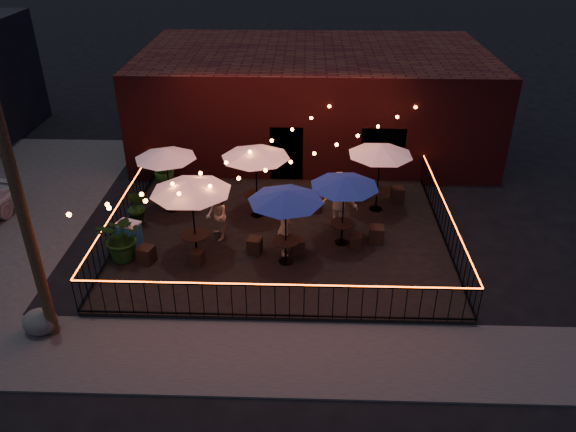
{
  "coord_description": "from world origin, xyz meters",
  "views": [
    {
      "loc": [
        0.68,
        -12.98,
        9.3
      ],
      "look_at": [
        0.2,
        1.55,
        1.08
      ],
      "focal_mm": 35.0,
      "sensor_mm": 36.0,
      "label": 1
    }
  ],
  "objects_px": {
    "cafe_table_4": "(345,182)",
    "cafe_table_2": "(286,197)",
    "cafe_table_1": "(165,154)",
    "cafe_table_5": "(381,151)",
    "cafe_table_3": "(256,153)",
    "cooler": "(130,235)",
    "utility_pole": "(16,188)",
    "cafe_table_0": "(191,187)",
    "boulder": "(40,322)"
  },
  "relations": [
    {
      "from": "cafe_table_5",
      "to": "utility_pole",
      "type": "bearing_deg",
      "value": -143.15
    },
    {
      "from": "cooler",
      "to": "cafe_table_0",
      "type": "bearing_deg",
      "value": 8.6
    },
    {
      "from": "cafe_table_1",
      "to": "boulder",
      "type": "distance_m",
      "value": 6.61
    },
    {
      "from": "cafe_table_5",
      "to": "cafe_table_0",
      "type": "bearing_deg",
      "value": -150.78
    },
    {
      "from": "cafe_table_2",
      "to": "cooler",
      "type": "bearing_deg",
      "value": 172.95
    },
    {
      "from": "cafe_table_2",
      "to": "cafe_table_5",
      "type": "xyz_separation_m",
      "value": [
        2.93,
        3.26,
        0.01
      ]
    },
    {
      "from": "utility_pole",
      "to": "cafe_table_3",
      "type": "height_order",
      "value": "utility_pole"
    },
    {
      "from": "cafe_table_5",
      "to": "cooler",
      "type": "bearing_deg",
      "value": -160.56
    },
    {
      "from": "utility_pole",
      "to": "cafe_table_1",
      "type": "bearing_deg",
      "value": 75.29
    },
    {
      "from": "cafe_table_3",
      "to": "cafe_table_1",
      "type": "bearing_deg",
      "value": 175.23
    },
    {
      "from": "cafe_table_3",
      "to": "cooler",
      "type": "height_order",
      "value": "cafe_table_3"
    },
    {
      "from": "utility_pole",
      "to": "cafe_table_2",
      "type": "distance_m",
      "value": 6.61
    },
    {
      "from": "utility_pole",
      "to": "cafe_table_1",
      "type": "height_order",
      "value": "utility_pole"
    },
    {
      "from": "cafe_table_2",
      "to": "cafe_table_5",
      "type": "height_order",
      "value": "cafe_table_5"
    },
    {
      "from": "cafe_table_0",
      "to": "cooler",
      "type": "xyz_separation_m",
      "value": [
        -2.06,
        0.42,
        -1.85
      ]
    },
    {
      "from": "cafe_table_0",
      "to": "cooler",
      "type": "distance_m",
      "value": 2.8
    },
    {
      "from": "cafe_table_3",
      "to": "cafe_table_4",
      "type": "bearing_deg",
      "value": -31.5
    },
    {
      "from": "cafe_table_2",
      "to": "cooler",
      "type": "relative_size",
      "value": 2.66
    },
    {
      "from": "utility_pole",
      "to": "cafe_table_3",
      "type": "xyz_separation_m",
      "value": [
        4.53,
        5.85,
        -1.63
      ]
    },
    {
      "from": "cafe_table_1",
      "to": "cooler",
      "type": "distance_m",
      "value": 2.96
    },
    {
      "from": "utility_pole",
      "to": "cooler",
      "type": "xyz_separation_m",
      "value": [
        0.9,
        3.69,
        -3.41
      ]
    },
    {
      "from": "utility_pole",
      "to": "cafe_table_1",
      "type": "xyz_separation_m",
      "value": [
        1.6,
        6.1,
        -1.82
      ]
    },
    {
      "from": "cafe_table_5",
      "to": "cooler",
      "type": "height_order",
      "value": "cafe_table_5"
    },
    {
      "from": "utility_pole",
      "to": "cafe_table_4",
      "type": "height_order",
      "value": "utility_pole"
    },
    {
      "from": "cafe_table_4",
      "to": "cafe_table_2",
      "type": "bearing_deg",
      "value": -146.82
    },
    {
      "from": "utility_pole",
      "to": "cafe_table_2",
      "type": "bearing_deg",
      "value": 29.16
    },
    {
      "from": "cafe_table_3",
      "to": "cafe_table_4",
      "type": "distance_m",
      "value": 3.18
    },
    {
      "from": "cafe_table_2",
      "to": "cafe_table_0",
      "type": "bearing_deg",
      "value": 176.45
    },
    {
      "from": "cafe_table_3",
      "to": "cooler",
      "type": "xyz_separation_m",
      "value": [
        -3.63,
        -2.16,
        -1.77
      ]
    },
    {
      "from": "utility_pole",
      "to": "cafe_table_0",
      "type": "xyz_separation_m",
      "value": [
        2.96,
        3.27,
        -1.56
      ]
    },
    {
      "from": "cafe_table_1",
      "to": "cafe_table_3",
      "type": "xyz_separation_m",
      "value": [
        2.93,
        -0.24,
        0.19
      ]
    },
    {
      "from": "utility_pole",
      "to": "cafe_table_5",
      "type": "relative_size",
      "value": 2.87
    },
    {
      "from": "cafe_table_0",
      "to": "cafe_table_2",
      "type": "bearing_deg",
      "value": -3.55
    },
    {
      "from": "cafe_table_5",
      "to": "cafe_table_3",
      "type": "bearing_deg",
      "value": -172.55
    },
    {
      "from": "utility_pole",
      "to": "cafe_table_4",
      "type": "bearing_deg",
      "value": 30.11
    },
    {
      "from": "cafe_table_3",
      "to": "cafe_table_5",
      "type": "xyz_separation_m",
      "value": [
        3.97,
        0.52,
        -0.08
      ]
    },
    {
      "from": "cafe_table_0",
      "to": "cafe_table_4",
      "type": "height_order",
      "value": "cafe_table_0"
    },
    {
      "from": "utility_pole",
      "to": "cafe_table_3",
      "type": "distance_m",
      "value": 7.58
    },
    {
      "from": "cafe_table_0",
      "to": "cafe_table_3",
      "type": "xyz_separation_m",
      "value": [
        1.57,
        2.58,
        -0.07
      ]
    },
    {
      "from": "cafe_table_0",
      "to": "cafe_table_4",
      "type": "bearing_deg",
      "value": 12.19
    },
    {
      "from": "utility_pole",
      "to": "cafe_table_4",
      "type": "distance_m",
      "value": 8.55
    },
    {
      "from": "utility_pole",
      "to": "cafe_table_0",
      "type": "distance_m",
      "value": 4.68
    },
    {
      "from": "cafe_table_1",
      "to": "cafe_table_5",
      "type": "distance_m",
      "value": 6.91
    },
    {
      "from": "cafe_table_2",
      "to": "boulder",
      "type": "xyz_separation_m",
      "value": [
        -5.88,
        -3.08,
        -1.93
      ]
    },
    {
      "from": "cafe_table_1",
      "to": "cafe_table_4",
      "type": "relative_size",
      "value": 0.85
    },
    {
      "from": "cafe_table_1",
      "to": "cafe_table_3",
      "type": "relative_size",
      "value": 0.91
    },
    {
      "from": "cafe_table_2",
      "to": "cafe_table_3",
      "type": "height_order",
      "value": "cafe_table_3"
    },
    {
      "from": "cafe_table_0",
      "to": "cafe_table_5",
      "type": "distance_m",
      "value": 6.35
    },
    {
      "from": "cafe_table_0",
      "to": "cafe_table_5",
      "type": "height_order",
      "value": "cafe_table_0"
    },
    {
      "from": "boulder",
      "to": "utility_pole",
      "type": "bearing_deg",
      "value": -6.13
    }
  ]
}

